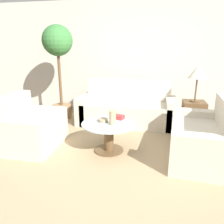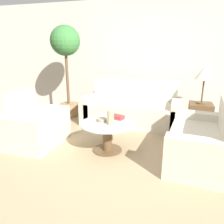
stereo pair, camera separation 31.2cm
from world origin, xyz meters
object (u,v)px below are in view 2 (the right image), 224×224
(sofa_main, at_px, (132,110))
(bowl, at_px, (102,120))
(book_stack, at_px, (118,117))
(vase, at_px, (111,118))
(armchair, at_px, (32,127))
(loveseat, at_px, (206,143))
(table_lamp, at_px, (205,73))
(coffee_table, at_px, (107,133))
(potted_plant, at_px, (66,53))

(sofa_main, bearing_deg, bowl, -98.38)
(book_stack, bearing_deg, vase, -77.96)
(armchair, bearing_deg, sofa_main, -42.78)
(vase, bearing_deg, armchair, -179.00)
(loveseat, distance_m, table_lamp, 1.51)
(sofa_main, xyz_separation_m, table_lamp, (1.32, -0.08, 0.80))
(sofa_main, relative_size, book_stack, 9.13)
(loveseat, height_order, vase, loveseat)
(armchair, height_order, table_lamp, table_lamp)
(armchair, bearing_deg, coffee_table, -86.72)
(coffee_table, relative_size, book_stack, 3.76)
(loveseat, xyz_separation_m, book_stack, (-1.29, 0.19, 0.20))
(armchair, distance_m, vase, 1.37)
(armchair, bearing_deg, book_stack, -77.47)
(table_lamp, height_order, bowl, table_lamp)
(sofa_main, bearing_deg, potted_plant, 177.92)
(book_stack, bearing_deg, armchair, -148.70)
(table_lamp, distance_m, bowl, 2.08)
(sofa_main, xyz_separation_m, vase, (-0.03, -1.45, 0.27))
(bowl, bearing_deg, book_stack, 42.16)
(sofa_main, height_order, loveseat, sofa_main)
(sofa_main, bearing_deg, coffee_table, -93.98)
(table_lamp, distance_m, vase, 2.00)
(potted_plant, height_order, vase, potted_plant)
(potted_plant, bearing_deg, bowl, -47.57)
(potted_plant, bearing_deg, coffee_table, -46.38)
(bowl, xyz_separation_m, book_stack, (0.20, 0.18, 0.01))
(vase, bearing_deg, loveseat, 3.93)
(armchair, bearing_deg, vase, -88.89)
(coffee_table, distance_m, potted_plant, 2.31)
(table_lamp, bearing_deg, vase, -134.56)
(sofa_main, distance_m, vase, 1.48)
(coffee_table, xyz_separation_m, table_lamp, (1.42, 1.33, 0.79))
(loveseat, distance_m, vase, 1.35)
(bowl, relative_size, book_stack, 0.70)
(coffee_table, distance_m, bowl, 0.22)
(potted_plant, relative_size, bowl, 13.07)
(loveseat, distance_m, potted_plant, 3.32)
(armchair, relative_size, potted_plant, 0.48)
(sofa_main, height_order, table_lamp, table_lamp)
(bowl, bearing_deg, potted_plant, 132.43)
(loveseat, relative_size, coffee_table, 1.73)
(table_lamp, relative_size, book_stack, 3.23)
(potted_plant, xyz_separation_m, vase, (1.46, -1.51, -0.86))
(table_lamp, relative_size, potted_plant, 0.35)
(vase, bearing_deg, book_stack, 83.16)
(table_lamp, bearing_deg, book_stack, -140.30)
(vase, bearing_deg, table_lamp, 45.44)
(book_stack, bearing_deg, coffee_table, -94.33)
(sofa_main, relative_size, loveseat, 1.41)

